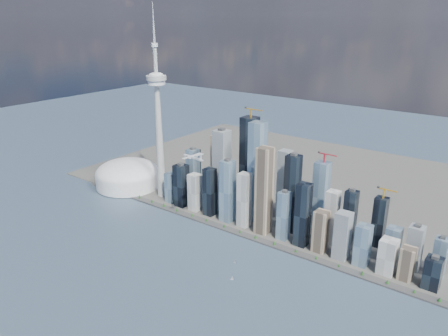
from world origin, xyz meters
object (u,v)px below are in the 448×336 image
Objects in this scene: airplane at (193,157)px; dome_stadium at (128,175)px; sailboat_west at (232,278)px; sailboat_east at (235,262)px; needle_tower at (158,120)px.

dome_stadium is at bearing 167.00° from airplane.
sailboat_west reaches higher than sailboat_east.
dome_stadium is 3.05× the size of airplane.
airplane is at bearing -179.30° from sailboat_east.
sailboat_east is at bearing 113.86° from sailboat_west.
airplane is at bearing -28.94° from needle_tower.
sailboat_west is at bearing -21.38° from dome_stadium.
needle_tower reaches higher than sailboat_west.
sailboat_west is (183.22, -96.66, -203.73)m from airplane.
needle_tower is 57.04× the size of sailboat_east.
sailboat_east is at bearing -17.30° from dome_stadium.
sailboat_east is (536.53, -167.15, -36.34)m from dome_stadium.
airplane reaches higher than sailboat_west.
sailboat_west is at bearing -22.70° from airplane.
dome_stadium is 563.14m from sailboat_east.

